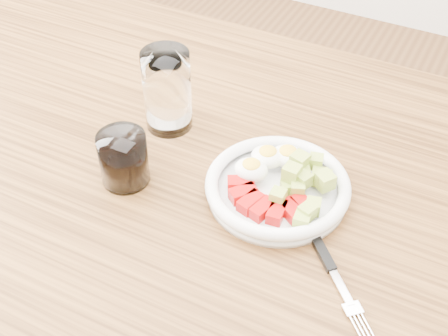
{
  "coord_description": "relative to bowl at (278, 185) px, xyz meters",
  "views": [
    {
      "loc": [
        0.3,
        -0.6,
        1.43
      ],
      "look_at": [
        -0.01,
        0.01,
        0.8
      ],
      "focal_mm": 50.0,
      "sensor_mm": 36.0,
      "label": 1
    }
  ],
  "objects": [
    {
      "name": "dining_table",
      "position": [
        -0.07,
        -0.02,
        -0.12
      ],
      "size": [
        1.5,
        0.9,
        0.77
      ],
      "color": "brown",
      "rests_on": "ground"
    },
    {
      "name": "bowl",
      "position": [
        0.0,
        0.0,
        0.0
      ],
      "size": [
        0.22,
        0.22,
        0.06
      ],
      "color": "white",
      "rests_on": "dining_table"
    },
    {
      "name": "fork",
      "position": [
        0.11,
        -0.09,
        -0.01
      ],
      "size": [
        0.15,
        0.16,
        0.01
      ],
      "color": "black",
      "rests_on": "dining_table"
    },
    {
      "name": "water_glass",
      "position": [
        -0.23,
        0.07,
        0.05
      ],
      "size": [
        0.08,
        0.08,
        0.14
      ],
      "primitive_type": "cylinder",
      "color": "white",
      "rests_on": "dining_table"
    },
    {
      "name": "coffee_glass",
      "position": [
        -0.22,
        -0.07,
        0.02
      ],
      "size": [
        0.07,
        0.07,
        0.08
      ],
      "color": "white",
      "rests_on": "dining_table"
    }
  ]
}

